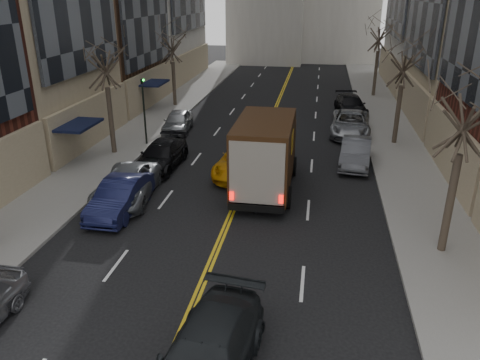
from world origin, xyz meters
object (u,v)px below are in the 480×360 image
at_px(observer_sedan, 206,358).
at_px(taxi, 243,161).
at_px(ups_truck, 266,154).
at_px(pedestrian, 256,195).

xyz_separation_m(observer_sedan, taxi, (-1.50, 15.02, -0.03)).
bearing_deg(ups_truck, pedestrian, -92.98).
height_order(taxi, pedestrian, pedestrian).
distance_m(taxi, pedestrian, 4.90).
bearing_deg(observer_sedan, pedestrian, 97.27).
distance_m(ups_truck, taxi, 2.84).
xyz_separation_m(ups_truck, observer_sedan, (0.00, -12.92, -1.15)).
bearing_deg(pedestrian, observer_sedan, 157.65).
bearing_deg(ups_truck, taxi, 125.55).
distance_m(observer_sedan, taxi, 15.09).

